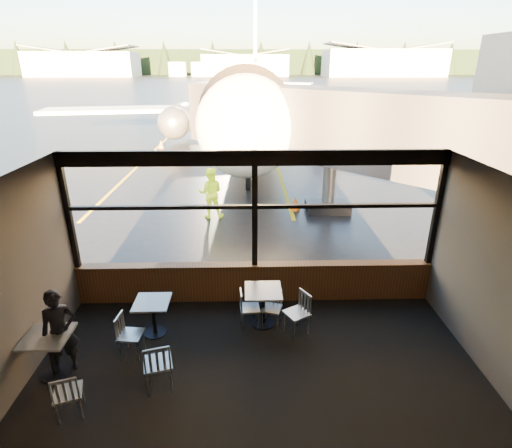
{
  "coord_description": "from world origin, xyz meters",
  "views": [
    {
      "loc": [
        -0.18,
        -8.01,
        5.12
      ],
      "look_at": [
        0.05,
        1.0,
        1.5
      ],
      "focal_mm": 28.0,
      "sensor_mm": 36.0,
      "label": 1
    }
  ],
  "objects_px": {
    "cone_wing": "(161,144)",
    "cafe_table_mid": "(154,318)",
    "cafe_table_near": "(263,307)",
    "chair_mid_w": "(131,335)",
    "airliner": "(253,59)",
    "chair_near_e": "(297,314)",
    "cone_nose": "(295,203)",
    "chair_left_s": "(68,393)",
    "chair_near_n": "(272,309)",
    "cafe_table_left": "(51,355)",
    "chair_near_w": "(250,308)",
    "passenger": "(60,332)",
    "chair_mid_s": "(158,363)",
    "ground_crew": "(211,193)",
    "jet_bridge": "(356,147)"
  },
  "relations": [
    {
      "from": "cone_wing",
      "to": "cafe_table_mid",
      "type": "bearing_deg",
      "value": -79.4
    },
    {
      "from": "cafe_table_near",
      "to": "chair_mid_w",
      "type": "height_order",
      "value": "chair_mid_w"
    },
    {
      "from": "airliner",
      "to": "cone_wing",
      "type": "distance_m",
      "value": 8.39
    },
    {
      "from": "chair_near_e",
      "to": "cone_nose",
      "type": "height_order",
      "value": "chair_near_e"
    },
    {
      "from": "chair_left_s",
      "to": "cone_wing",
      "type": "relative_size",
      "value": 1.72
    },
    {
      "from": "chair_near_n",
      "to": "cone_nose",
      "type": "bearing_deg",
      "value": -83.27
    },
    {
      "from": "airliner",
      "to": "cafe_table_mid",
      "type": "xyz_separation_m",
      "value": [
        -2.43,
        -22.02,
        -5.07
      ]
    },
    {
      "from": "cafe_table_near",
      "to": "cone_nose",
      "type": "relative_size",
      "value": 1.58
    },
    {
      "from": "airliner",
      "to": "cafe_table_left",
      "type": "xyz_separation_m",
      "value": [
        -3.96,
        -23.14,
        -5.03
      ]
    },
    {
      "from": "chair_near_w",
      "to": "cone_wing",
      "type": "bearing_deg",
      "value": -168.51
    },
    {
      "from": "cafe_table_left",
      "to": "cone_nose",
      "type": "xyz_separation_m",
      "value": [
        5.26,
        8.47,
        -0.16
      ]
    },
    {
      "from": "cafe_table_left",
      "to": "chair_near_e",
      "type": "distance_m",
      "value": 4.54
    },
    {
      "from": "passenger",
      "to": "chair_mid_s",
      "type": "bearing_deg",
      "value": -39.02
    },
    {
      "from": "chair_near_e",
      "to": "chair_near_n",
      "type": "xyz_separation_m",
      "value": [
        -0.49,
        0.27,
        -0.05
      ]
    },
    {
      "from": "cafe_table_mid",
      "to": "cafe_table_left",
      "type": "relative_size",
      "value": 0.91
    },
    {
      "from": "cafe_table_left",
      "to": "ground_crew",
      "type": "bearing_deg",
      "value": 74.53
    },
    {
      "from": "chair_mid_w",
      "to": "ground_crew",
      "type": "xyz_separation_m",
      "value": [
        0.91,
        7.34,
        0.46
      ]
    },
    {
      "from": "jet_bridge",
      "to": "airliner",
      "type": "bearing_deg",
      "value": 101.94
    },
    {
      "from": "airliner",
      "to": "chair_left_s",
      "type": "xyz_separation_m",
      "value": [
        -3.31,
        -24.03,
        -5.02
      ]
    },
    {
      "from": "jet_bridge",
      "to": "ground_crew",
      "type": "distance_m",
      "value": 5.28
    },
    {
      "from": "cafe_table_near",
      "to": "passenger",
      "type": "xyz_separation_m",
      "value": [
        -3.59,
        -1.24,
        0.39
      ]
    },
    {
      "from": "cafe_table_mid",
      "to": "chair_near_e",
      "type": "height_order",
      "value": "chair_near_e"
    },
    {
      "from": "cafe_table_left",
      "to": "chair_near_n",
      "type": "bearing_deg",
      "value": 18.81
    },
    {
      "from": "chair_left_s",
      "to": "chair_near_n",
      "type": "bearing_deg",
      "value": 16.33
    },
    {
      "from": "airliner",
      "to": "chair_mid_s",
      "type": "relative_size",
      "value": 37.11
    },
    {
      "from": "airliner",
      "to": "passenger",
      "type": "height_order",
      "value": "airliner"
    },
    {
      "from": "chair_near_w",
      "to": "cone_nose",
      "type": "height_order",
      "value": "chair_near_w"
    },
    {
      "from": "jet_bridge",
      "to": "chair_near_e",
      "type": "relative_size",
      "value": 12.61
    },
    {
      "from": "cafe_table_near",
      "to": "cone_nose",
      "type": "height_order",
      "value": "cafe_table_near"
    },
    {
      "from": "cafe_table_left",
      "to": "passenger",
      "type": "relative_size",
      "value": 0.52
    },
    {
      "from": "jet_bridge",
      "to": "cone_wing",
      "type": "bearing_deg",
      "value": 126.09
    },
    {
      "from": "chair_mid_s",
      "to": "chair_near_w",
      "type": "bearing_deg",
      "value": 32.39
    },
    {
      "from": "cafe_table_near",
      "to": "chair_mid_s",
      "type": "relative_size",
      "value": 0.86
    },
    {
      "from": "cafe_table_near",
      "to": "cone_wing",
      "type": "relative_size",
      "value": 1.65
    },
    {
      "from": "chair_mid_s",
      "to": "chair_left_s",
      "type": "height_order",
      "value": "chair_mid_s"
    },
    {
      "from": "airliner",
      "to": "chair_left_s",
      "type": "height_order",
      "value": "airliner"
    },
    {
      "from": "chair_near_w",
      "to": "chair_mid_w",
      "type": "xyz_separation_m",
      "value": [
        -2.22,
        -0.86,
        0.02
      ]
    },
    {
      "from": "cafe_table_near",
      "to": "cone_wing",
      "type": "height_order",
      "value": "cafe_table_near"
    },
    {
      "from": "cafe_table_left",
      "to": "cafe_table_mid",
      "type": "bearing_deg",
      "value": 36.18
    },
    {
      "from": "jet_bridge",
      "to": "chair_near_n",
      "type": "xyz_separation_m",
      "value": [
        -3.27,
        -6.5,
        -2.1
      ]
    },
    {
      "from": "cafe_table_left",
      "to": "chair_left_s",
      "type": "relative_size",
      "value": 0.97
    },
    {
      "from": "airliner",
      "to": "chair_near_n",
      "type": "bearing_deg",
      "value": -87.98
    },
    {
      "from": "chair_near_e",
      "to": "chair_mid_w",
      "type": "xyz_separation_m",
      "value": [
        -3.16,
        -0.59,
        -0.02
      ]
    },
    {
      "from": "passenger",
      "to": "chair_near_w",
      "type": "bearing_deg",
      "value": -4.05
    },
    {
      "from": "chair_near_w",
      "to": "cone_wing",
      "type": "xyz_separation_m",
      "value": [
        -5.59,
        19.27,
        -0.16
      ]
    },
    {
      "from": "chair_near_n",
      "to": "cone_wing",
      "type": "bearing_deg",
      "value": -55.24
    },
    {
      "from": "cafe_table_left",
      "to": "chair_left_s",
      "type": "xyz_separation_m",
      "value": [
        0.65,
        -0.89,
        0.01
      ]
    },
    {
      "from": "chair_near_e",
      "to": "chair_near_w",
      "type": "height_order",
      "value": "chair_near_e"
    },
    {
      "from": "chair_near_w",
      "to": "chair_near_n",
      "type": "distance_m",
      "value": 0.45
    },
    {
      "from": "chair_near_n",
      "to": "chair_near_e",
      "type": "bearing_deg",
      "value": 168.6
    }
  ]
}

